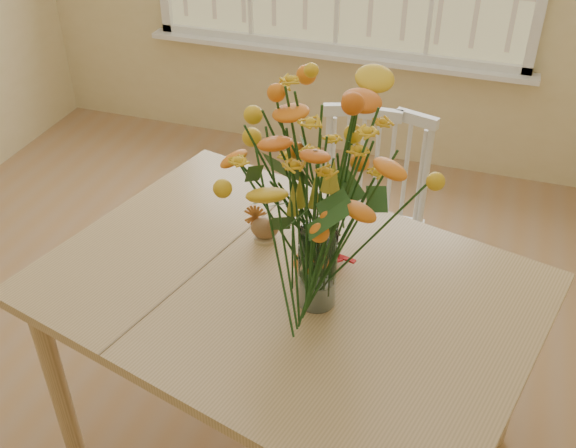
% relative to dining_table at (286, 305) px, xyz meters
% --- Properties ---
extents(floor, '(4.00, 4.50, 0.01)m').
position_rel_dining_table_xyz_m(floor, '(-0.46, 0.10, -0.74)').
color(floor, '#AC7F53').
rests_on(floor, ground).
extents(dining_table, '(1.76, 1.45, 0.82)m').
position_rel_dining_table_xyz_m(dining_table, '(0.00, 0.00, 0.00)').
color(dining_table, tan).
rests_on(dining_table, floor).
extents(windsor_chair, '(0.48, 0.46, 1.01)m').
position_rel_dining_table_xyz_m(windsor_chair, '(0.10, 0.82, -0.17)').
color(windsor_chair, white).
rests_on(windsor_chair, floor).
extents(flower_vase, '(0.55, 0.55, 0.66)m').
position_rel_dining_table_xyz_m(flower_vase, '(0.12, -0.05, 0.49)').
color(flower_vase, white).
rests_on(flower_vase, dining_table).
extents(pumpkin, '(0.10, 0.10, 0.08)m').
position_rel_dining_table_xyz_m(pumpkin, '(0.06, 0.07, 0.13)').
color(pumpkin, orange).
rests_on(pumpkin, dining_table).
extents(turkey_figurine, '(0.11, 0.09, 0.12)m').
position_rel_dining_table_xyz_m(turkey_figurine, '(-0.14, 0.20, 0.14)').
color(turkey_figurine, '#CCB78C').
rests_on(turkey_figurine, dining_table).
extents(dark_gourd, '(0.13, 0.08, 0.07)m').
position_rel_dining_table_xyz_m(dark_gourd, '(0.10, 0.15, 0.13)').
color(dark_gourd, '#38160F').
rests_on(dark_gourd, dining_table).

